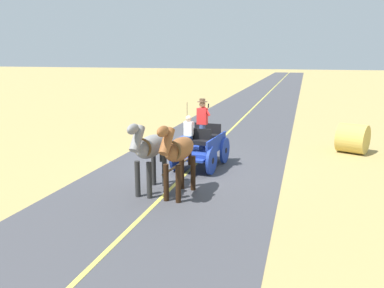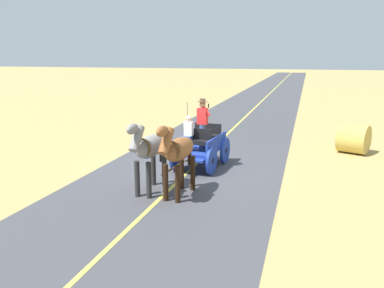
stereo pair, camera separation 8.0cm
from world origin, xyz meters
TOP-DOWN VIEW (x-y plane):
  - ground_plane at (0.00, 0.00)m, footprint 200.00×200.00m
  - road_surface at (0.00, 0.00)m, footprint 6.40×160.00m
  - road_centre_stripe at (0.00, 0.00)m, footprint 0.12×160.00m
  - horse_drawn_carriage at (-0.26, -0.14)m, footprint 1.63×4.52m
  - horse_near_side at (-0.43, 2.92)m, footprint 0.71×2.14m
  - horse_off_side at (0.48, 2.84)m, footprint 0.63×2.13m
  - hay_bale at (-5.73, -3.92)m, footprint 1.47×1.52m

SIDE VIEW (x-z plane):
  - ground_plane at x=0.00m, z-range 0.00..0.00m
  - road_surface at x=0.00m, z-range 0.00..0.01m
  - road_centre_stripe at x=0.00m, z-range 0.01..0.01m
  - hay_bale at x=-5.73m, z-range 0.00..1.20m
  - horse_drawn_carriage at x=-0.26m, z-range -0.43..2.07m
  - horse_near_side at x=-0.43m, z-range 0.22..2.43m
  - horse_off_side at x=0.48m, z-range 0.22..2.43m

